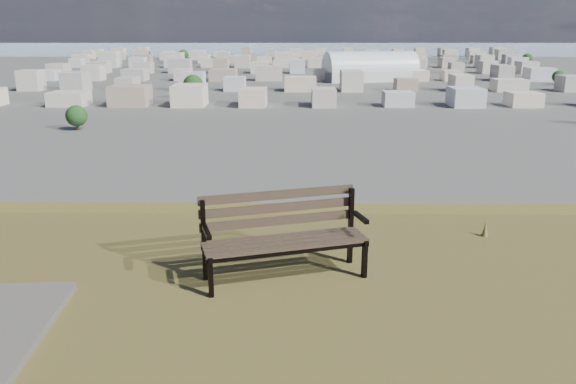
{
  "coord_description": "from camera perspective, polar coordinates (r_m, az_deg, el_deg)",
  "views": [
    {
      "loc": [
        0.15,
        -3.04,
        27.38
      ],
      "look_at": [
        0.06,
        4.0,
        25.3
      ],
      "focal_mm": 35.0,
      "sensor_mm": 36.0,
      "label": 1
    }
  ],
  "objects": [
    {
      "name": "far_hills",
      "position": [
        1407.3,
        -1.84,
        16.33
      ],
      "size": [
        2050.0,
        340.0,
        60.0
      ],
      "color": "#8392A3",
      "rests_on": "ground"
    },
    {
      "name": "city_trees",
      "position": [
        323.92,
        -4.08,
        12.39
      ],
      "size": [
        406.52,
        387.2,
        9.98
      ],
      "color": "#322519",
      "rests_on": "ground"
    },
    {
      "name": "park_bench",
      "position": [
        5.47,
        -0.53,
        -3.98
      ],
      "size": [
        1.66,
        0.94,
        0.83
      ],
      "rotation": [
        0.0,
        0.0,
        0.29
      ],
      "color": "#3F3524",
      "rests_on": "hilltop_mesa"
    },
    {
      "name": "arena",
      "position": [
        305.4,
        8.31,
        12.0
      ],
      "size": [
        50.95,
        30.58,
        20.09
      ],
      "rotation": [
        0.0,
        0.0,
        0.23
      ],
      "color": "silver",
      "rests_on": "ground"
    },
    {
      "name": "city_blocks",
      "position": [
        398.2,
        0.71,
        12.98
      ],
      "size": [
        395.0,
        361.0,
        7.0
      ],
      "color": "beige",
      "rests_on": "ground"
    },
    {
      "name": "bay_water",
      "position": [
        903.46,
        0.73,
        14.68
      ],
      "size": [
        2400.0,
        700.0,
        0.12
      ],
      "primitive_type": "cube",
      "color": "#8DA5B3",
      "rests_on": "ground"
    }
  ]
}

